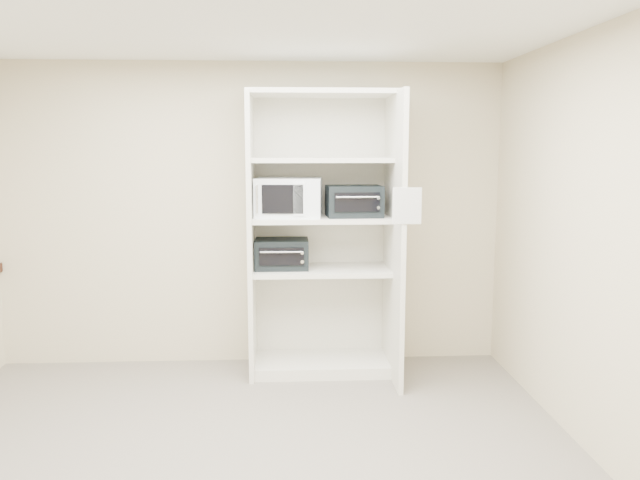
{
  "coord_description": "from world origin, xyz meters",
  "views": [
    {
      "loc": [
        0.33,
        -3.6,
        1.94
      ],
      "look_at": [
        0.59,
        1.3,
        1.22
      ],
      "focal_mm": 35.0,
      "sensor_mm": 36.0,
      "label": 1
    }
  ],
  "objects_px": {
    "toaster_oven_lower": "(282,254)",
    "microwave": "(289,197)",
    "shelving_unit": "(327,244)",
    "toaster_oven_upper": "(354,201)"
  },
  "relations": [
    {
      "from": "toaster_oven_lower",
      "to": "microwave",
      "type": "bearing_deg",
      "value": -6.24
    },
    {
      "from": "shelving_unit",
      "to": "microwave",
      "type": "relative_size",
      "value": 4.41
    },
    {
      "from": "microwave",
      "to": "toaster_oven_upper",
      "type": "bearing_deg",
      "value": 1.82
    },
    {
      "from": "microwave",
      "to": "toaster_oven_lower",
      "type": "height_order",
      "value": "microwave"
    },
    {
      "from": "shelving_unit",
      "to": "toaster_oven_upper",
      "type": "bearing_deg",
      "value": -10.64
    },
    {
      "from": "shelving_unit",
      "to": "toaster_oven_upper",
      "type": "relative_size",
      "value": 5.27
    },
    {
      "from": "shelving_unit",
      "to": "toaster_oven_lower",
      "type": "xyz_separation_m",
      "value": [
        -0.39,
        0.0,
        -0.08
      ]
    },
    {
      "from": "microwave",
      "to": "toaster_oven_lower",
      "type": "relative_size",
      "value": 1.21
    },
    {
      "from": "shelving_unit",
      "to": "microwave",
      "type": "height_order",
      "value": "shelving_unit"
    },
    {
      "from": "toaster_oven_lower",
      "to": "shelving_unit",
      "type": "bearing_deg",
      "value": 0.09
    }
  ]
}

